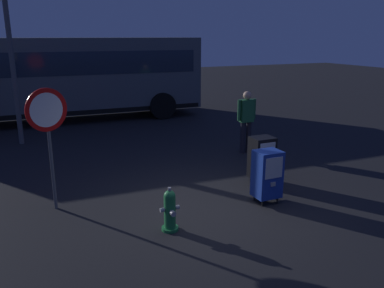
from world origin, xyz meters
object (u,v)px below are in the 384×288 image
at_px(pedestrian, 246,118).
at_px(newspaper_box_secondary, 267,174).
at_px(newspaper_box_primary, 262,158).
at_px(fire_hydrant, 170,210).
at_px(bus_near, 56,74).
at_px(stop_sign, 48,124).

bearing_deg(pedestrian, newspaper_box_secondary, -114.47).
xyz_separation_m(newspaper_box_primary, pedestrian, (0.90, 2.12, 0.38)).
relative_size(newspaper_box_primary, pedestrian, 0.61).
distance_m(fire_hydrant, bus_near, 9.93).
relative_size(newspaper_box_primary, newspaper_box_secondary, 1.00).
bearing_deg(newspaper_box_secondary, pedestrian, 65.53).
xyz_separation_m(pedestrian, bus_near, (-4.18, 6.48, 0.76)).
relative_size(fire_hydrant, stop_sign, 0.33).
xyz_separation_m(newspaper_box_secondary, bus_near, (-2.81, 9.50, 1.14)).
height_order(pedestrian, bus_near, bus_near).
height_order(fire_hydrant, newspaper_box_primary, newspaper_box_primary).
bearing_deg(newspaper_box_primary, stop_sign, 174.42).
height_order(stop_sign, pedestrian, stop_sign).
bearing_deg(newspaper_box_secondary, newspaper_box_primary, 62.12).
height_order(stop_sign, bus_near, bus_near).
xyz_separation_m(fire_hydrant, pedestrian, (3.46, 3.33, 0.60)).
bearing_deg(newspaper_box_primary, bus_near, 110.92).
bearing_deg(bus_near, newspaper_box_secondary, -71.45).
relative_size(fire_hydrant, pedestrian, 0.45).
distance_m(fire_hydrant, pedestrian, 4.84).
xyz_separation_m(newspaper_box_secondary, pedestrian, (1.37, 3.02, 0.38)).
distance_m(stop_sign, bus_near, 8.24).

